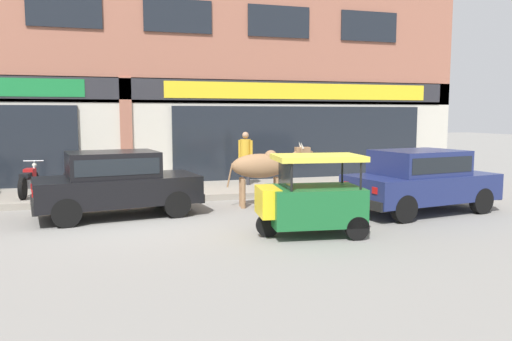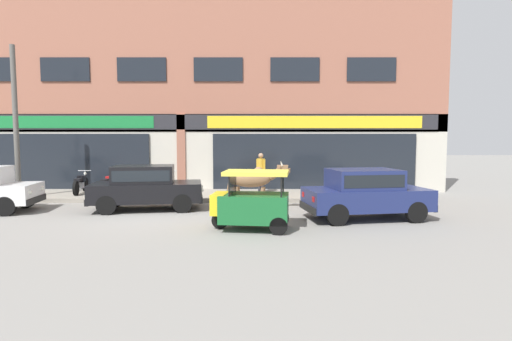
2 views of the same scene
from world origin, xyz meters
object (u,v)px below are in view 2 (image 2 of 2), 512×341
Objects in this scene: cow at (253,179)px; auto_rickshaw at (251,204)px; car_1 at (145,185)px; pedestrian at (260,168)px; motorcycle_0 at (80,184)px; motorcycle_1 at (109,184)px; motorcycle_2 at (135,184)px; motorcycle_3 at (164,184)px; utility_pole at (15,122)px; car_2 at (365,191)px.

cow is 1.05× the size of auto_rickshaw.
car_1 is 2.36× the size of pedestrian.
pedestrian reaches higher than cow.
motorcycle_0 is at bearing -178.45° from pedestrian.
motorcycle_1 is at bearing 157.15° from cow.
pedestrian is (7.20, 0.19, 0.60)m from motorcycle_0.
motorcycle_0 is at bearing 174.27° from motorcycle_2.
motorcycle_3 is at bearing -1.47° from motorcycle_0.
utility_pole is (-8.68, 4.53, 2.28)m from auto_rickshaw.
car_2 is 8.91m from motorcycle_2.
pedestrian reaches higher than motorcycle_2.
auto_rickshaw is 1.14× the size of motorcycle_3.
auto_rickshaw is 1.14× the size of motorcycle_0.
cow is at bearing 3.50° from car_1.
motorcycle_2 is at bearing -1.45° from motorcycle_1.
car_2 is 0.68× the size of utility_pole.
motorcycle_2 is at bearing -5.73° from motorcycle_0.
motorcycle_0 is 1.00× the size of motorcycle_2.
motorcycle_2 is at bearing 12.67° from utility_pole.
car_2 is (3.26, -1.75, -0.19)m from cow.
pedestrian is at bearing 1.55° from motorcycle_0.
car_1 is 2.08× the size of motorcycle_2.
utility_pole is (-8.99, -1.34, 1.80)m from pedestrian.
cow is 3.53m from car_1.
motorcycle_0 is at bearing 32.55° from utility_pole.
motorcycle_0 is 0.32× the size of utility_pole.
utility_pole is at bearing 162.11° from car_1.
car_2 is at bearing -23.15° from motorcycle_0.
cow is 0.39× the size of utility_pole.
pedestrian reaches higher than car_2.
motorcycle_1 is (-5.69, 2.40, -0.46)m from cow.
auto_rickshaw is at bearing -43.96° from motorcycle_1.
car_1 is at bearing -39.73° from motorcycle_0.
motorcycle_1 is 0.33× the size of utility_pole.
car_2 reaches higher than motorcycle_0.
car_2 reaches higher than motorcycle_3.
motorcycle_1 is 1.00× the size of motorcycle_2.
motorcycle_3 is at bearing 90.23° from car_1.
cow is at bearing -35.46° from motorcycle_3.
auto_rickshaw is (3.50, -2.86, -0.15)m from car_1.
utility_pole reaches higher than car_1.
motorcycle_3 is at bearing 122.15° from auto_rickshaw.
cow reaches higher than motorcycle_2.
motorcycle_2 and motorcycle_3 have the same top height.
car_2 is 5.44m from pedestrian.
auto_rickshaw is 10.06m from utility_pole.
motorcycle_1 is at bearing 17.39° from utility_pole.
cow is at bearing 89.66° from auto_rickshaw.
auto_rickshaw is (-0.02, -3.07, -0.35)m from cow.
car_1 is 4.87m from pedestrian.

